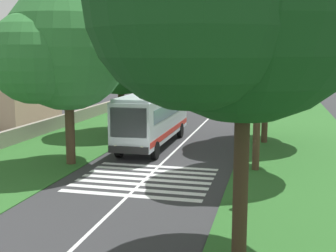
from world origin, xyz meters
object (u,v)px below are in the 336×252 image
object	(u,v)px
roadside_tree_left_2	(173,44)
pedestrian	(243,186)
trailing_car_3	(243,92)
trailing_minibus_0	(227,82)
roadside_tree_left_1	(214,45)
utility_pole	(136,78)
roadside_tree_right_4	(268,54)
trailing_car_2	(240,96)
roadside_tree_right_0	(257,24)
roadside_tree_right_1	(268,52)
roadside_tree_left_0	(157,55)
coach_bus	(154,115)
roadside_tree_left_4	(62,52)
roadside_tree_right_2	(265,48)
trailing_car_0	(232,108)
trailing_car_1	(238,100)
roadside_tree_left_3	(120,52)

from	to	relation	value
roadside_tree_left_2	pedestrian	bearing A→B (deg)	-162.69
trailing_car_3	trailing_minibus_0	bearing A→B (deg)	20.80
roadside_tree_left_1	utility_pole	bearing A→B (deg)	179.48
roadside_tree_right_4	trailing_car_2	bearing A→B (deg)	35.38
roadside_tree_right_0	roadside_tree_right_1	world-z (taller)	roadside_tree_right_0
roadside_tree_right_1	roadside_tree_right_4	world-z (taller)	roadside_tree_right_4
roadside_tree_left_0	pedestrian	distance (m)	28.54
coach_bus	pedestrian	bearing A→B (deg)	-148.58
roadside_tree_right_4	roadside_tree_left_4	bearing A→B (deg)	161.92
trailing_minibus_0	coach_bus	bearing A→B (deg)	179.90
roadside_tree_right_0	roadside_tree_right_2	distance (m)	8.11
roadside_tree_right_1	utility_pole	xyz separation A→B (m)	(-27.37, 10.73, -2.30)
trailing_car_0	trailing_minibus_0	size ratio (longest dim) A/B	0.72
roadside_tree_left_2	pedestrian	world-z (taller)	roadside_tree_left_2
roadside_tree_right_1	roadside_tree_left_1	bearing A→B (deg)	27.91
trailing_car_2	trailing_car_1	bearing A→B (deg)	-177.71
utility_pole	trailing_car_2	bearing A→B (deg)	-17.22
roadside_tree_left_0	roadside_tree_right_2	distance (m)	15.94
trailing_car_3	coach_bus	bearing A→B (deg)	174.89
roadside_tree_left_4	roadside_tree_right_1	world-z (taller)	roadside_tree_left_4
pedestrian	roadside_tree_left_0	bearing A→B (deg)	22.15
trailing_minibus_0	roadside_tree_right_1	xyz separation A→B (m)	(-11.77, -6.88, 5.03)
coach_bus	trailing_car_2	distance (m)	31.73
roadside_tree_right_4	roadside_tree_left_0	bearing A→B (deg)	137.42
trailing_car_1	trailing_minibus_0	xyz separation A→B (m)	(21.02, 3.66, 0.88)
roadside_tree_left_0	roadside_tree_left_3	distance (m)	9.99
roadside_tree_right_0	roadside_tree_left_0	bearing A→B (deg)	28.56
trailing_car_2	utility_pole	xyz separation A→B (m)	(-23.52, 7.29, 3.61)
trailing_car_0	roadside_tree_left_0	xyz separation A→B (m)	(-3.43, 7.38, 5.55)
trailing_car_2	utility_pole	bearing A→B (deg)	162.78
roadside_tree_right_1	roadside_tree_right_2	world-z (taller)	roadside_tree_right_2
roadside_tree_left_1	roadside_tree_left_2	bearing A→B (deg)	177.91
roadside_tree_left_1	roadside_tree_right_2	bearing A→B (deg)	-168.40
utility_pole	roadside_tree_left_1	bearing A→B (deg)	-0.52
roadside_tree_left_4	trailing_car_1	bearing A→B (deg)	-12.63
coach_bus	roadside_tree_right_1	world-z (taller)	roadside_tree_right_1
roadside_tree_left_4	trailing_car_2	bearing A→B (deg)	-10.55
roadside_tree_left_1	roadside_tree_right_0	distance (m)	60.67
roadside_tree_left_0	trailing_car_0	bearing A→B (deg)	-65.07
roadside_tree_right_1	pedestrian	world-z (taller)	roadside_tree_right_1
trailing_car_2	roadside_tree_right_2	size ratio (longest dim) A/B	0.40
trailing_car_2	trailing_car_0	bearing A→B (deg)	-179.08
trailing_car_0	roadside_tree_left_1	distance (m)	38.13
trailing_car_3	roadside_tree_right_0	size ratio (longest dim) A/B	0.38
roadside_tree_left_1	roadside_tree_right_4	size ratio (longest dim) A/B	1.09
trailing_car_0	roadside_tree_left_4	world-z (taller)	roadside_tree_left_4
roadside_tree_right_0	trailing_car_2	bearing A→B (deg)	5.51
roadside_tree_right_1	roadside_tree_left_0	bearing A→B (deg)	152.90
roadside_tree_left_4	roadside_tree_right_2	size ratio (longest dim) A/B	0.95
trailing_car_1	trailing_car_2	size ratio (longest dim) A/B	1.00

